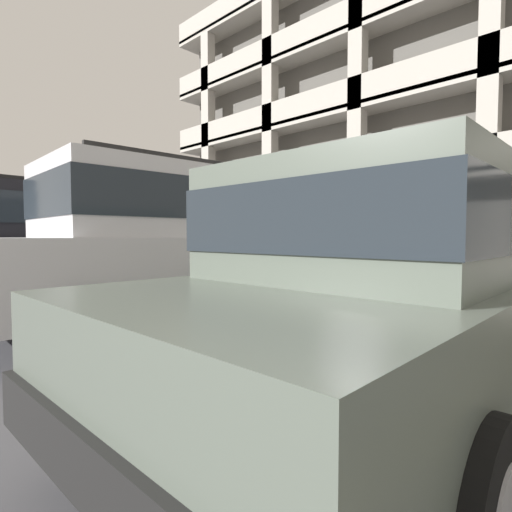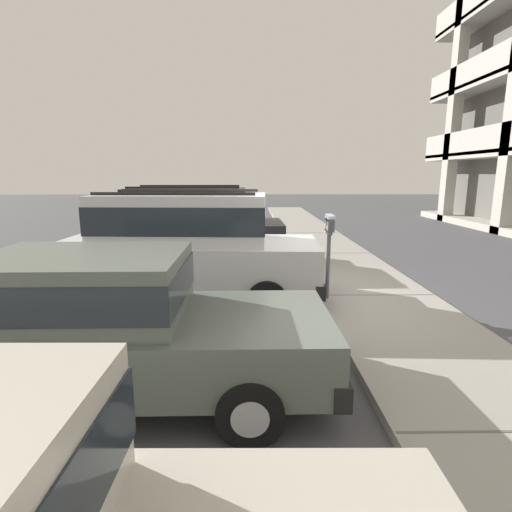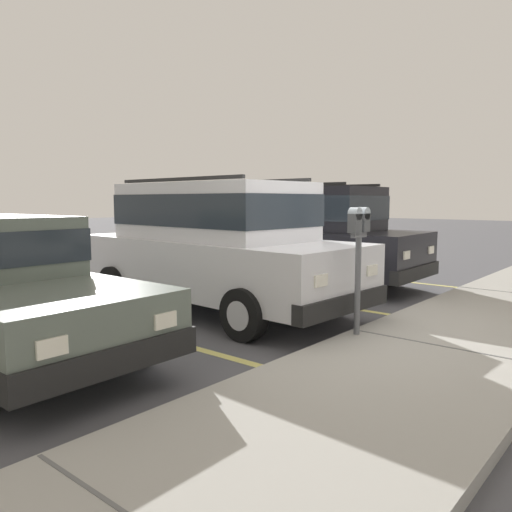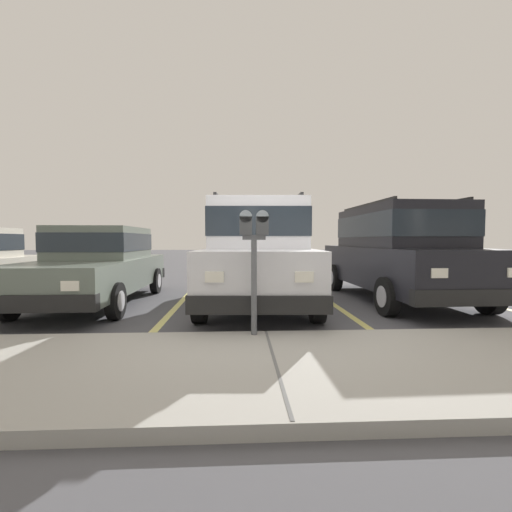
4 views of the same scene
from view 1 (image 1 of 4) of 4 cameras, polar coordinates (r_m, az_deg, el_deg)
ground_plane at (r=6.82m, az=4.01°, el=-7.24°), size 80.00×80.00×0.10m
sidewalk at (r=7.83m, az=10.21°, el=-5.15°), size 40.00×2.20×0.12m
parking_stall_lines at (r=4.80m, az=7.17°, el=-10.93°), size 12.39×4.80×0.01m
silver_suv at (r=5.26m, az=-11.96°, el=2.17°), size 2.18×4.86×2.03m
red_sedan at (r=7.79m, az=-26.65°, el=2.14°), size 2.09×4.82×2.03m
dark_hatchback at (r=2.87m, az=19.64°, el=-3.83°), size 1.87×4.49×1.54m
parking_meter_near at (r=6.89m, az=6.93°, el=3.68°), size 0.35×0.12×1.52m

